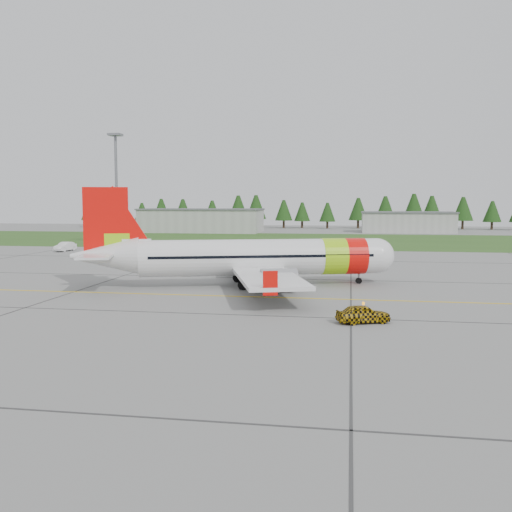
# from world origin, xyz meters

# --- Properties ---
(ground) EXTENTS (320.00, 320.00, 0.00)m
(ground) POSITION_xyz_m (0.00, 0.00, 0.00)
(ground) COLOR gray
(ground) RESTS_ON ground
(aircraft) EXTENTS (30.80, 29.11, 9.58)m
(aircraft) POSITION_xyz_m (0.53, 14.53, 2.76)
(aircraft) COLOR silver
(aircraft) RESTS_ON ground
(follow_me_car) EXTENTS (1.71, 1.84, 3.68)m
(follow_me_car) POSITION_xyz_m (10.81, -1.29, 1.84)
(follow_me_car) COLOR gold
(follow_me_car) RESTS_ON ground
(service_van) EXTENTS (1.75, 1.67, 4.66)m
(service_van) POSITION_xyz_m (-37.12, 48.19, 2.33)
(service_van) COLOR white
(service_van) RESTS_ON ground
(grass_strip) EXTENTS (320.00, 50.00, 0.03)m
(grass_strip) POSITION_xyz_m (0.00, 82.00, 0.01)
(grass_strip) COLOR #30561E
(grass_strip) RESTS_ON ground
(taxi_guideline) EXTENTS (120.00, 0.25, 0.02)m
(taxi_guideline) POSITION_xyz_m (0.00, 8.00, 0.01)
(taxi_guideline) COLOR gold
(taxi_guideline) RESTS_ON ground
(hangar_west) EXTENTS (32.00, 14.00, 6.00)m
(hangar_west) POSITION_xyz_m (-30.00, 110.00, 3.00)
(hangar_west) COLOR #A8A8A3
(hangar_west) RESTS_ON ground
(hangar_east) EXTENTS (24.00, 12.00, 5.20)m
(hangar_east) POSITION_xyz_m (25.00, 118.00, 2.60)
(hangar_east) COLOR #A8A8A3
(hangar_east) RESTS_ON ground
(floodlight_mast) EXTENTS (0.50, 0.50, 20.00)m
(floodlight_mast) POSITION_xyz_m (-32.00, 58.00, 10.00)
(floodlight_mast) COLOR slate
(floodlight_mast) RESTS_ON ground
(treeline) EXTENTS (160.00, 8.00, 10.00)m
(treeline) POSITION_xyz_m (0.00, 138.00, 5.00)
(treeline) COLOR #1C3F14
(treeline) RESTS_ON ground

